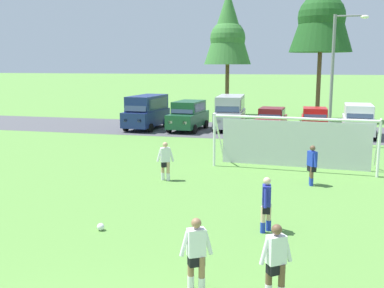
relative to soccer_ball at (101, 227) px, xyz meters
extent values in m
plane|color=#598C3D|center=(2.35, 8.69, -0.11)|extent=(400.00, 400.00, 0.00)
cube|color=#4C4C51|center=(2.35, 21.58, -0.11)|extent=(52.00, 8.40, 0.01)
sphere|color=white|center=(0.00, 0.00, 0.00)|extent=(0.22, 0.22, 0.22)
sphere|color=black|center=(0.00, 0.00, 0.00)|extent=(0.08, 0.08, 0.08)
sphere|color=red|center=(0.06, 0.00, 0.00)|extent=(0.07, 0.07, 0.07)
cylinder|color=white|center=(8.84, 8.88, 1.11)|extent=(0.12, 0.12, 2.44)
cylinder|color=white|center=(1.53, 9.33, 1.11)|extent=(0.12, 0.12, 2.44)
cylinder|color=white|center=(5.18, 9.11, 2.33)|extent=(7.31, 0.57, 0.12)
cylinder|color=white|center=(8.89, 9.78, 1.23)|extent=(0.20, 1.95, 2.46)
cylinder|color=white|center=(1.59, 10.23, 1.23)|extent=(0.20, 1.95, 2.46)
cube|color=silver|center=(5.25, 10.11, 0.99)|extent=(6.94, 0.47, 2.20)
cylinder|color=brown|center=(6.06, 6.69, 0.29)|extent=(0.14, 0.14, 0.80)
cylinder|color=brown|center=(6.04, 6.92, 0.29)|extent=(0.14, 0.14, 0.80)
cylinder|color=#1E38B7|center=(6.06, 6.69, 0.05)|extent=(0.15, 0.15, 0.32)
cylinder|color=#1E38B7|center=(6.04, 6.92, 0.05)|extent=(0.15, 0.15, 0.32)
cube|color=black|center=(6.05, 6.80, 0.61)|extent=(0.37, 0.40, 0.28)
cube|color=#1E38B7|center=(6.05, 6.80, 0.99)|extent=(0.41, 0.45, 0.60)
sphere|color=brown|center=(6.05, 6.80, 1.42)|extent=(0.22, 0.22, 0.22)
cylinder|color=#1E38B7|center=(6.16, 6.58, 0.97)|extent=(0.20, 0.24, 0.55)
cylinder|color=#1E38B7|center=(5.94, 7.03, 0.97)|extent=(0.20, 0.24, 0.55)
cylinder|color=beige|center=(4.66, 0.99, 0.29)|extent=(0.14, 0.14, 0.80)
cylinder|color=beige|center=(4.80, 1.20, 0.29)|extent=(0.14, 0.14, 0.80)
cylinder|color=#1E38B7|center=(4.66, 0.99, 0.05)|extent=(0.15, 0.15, 0.32)
cylinder|color=#1E38B7|center=(4.80, 1.20, 0.05)|extent=(0.15, 0.15, 0.32)
cube|color=black|center=(4.73, 1.10, 0.61)|extent=(0.26, 0.36, 0.28)
cube|color=#232D99|center=(4.73, 1.10, 0.99)|extent=(0.28, 0.41, 0.60)
sphere|color=beige|center=(4.73, 1.10, 1.42)|extent=(0.22, 0.22, 0.22)
cylinder|color=#232D99|center=(4.72, 0.84, 0.97)|extent=(0.12, 0.24, 0.55)
cylinder|color=#232D99|center=(4.74, 1.35, 0.97)|extent=(0.12, 0.24, 0.55)
cylinder|color=tan|center=(0.21, 6.09, 0.29)|extent=(0.14, 0.14, 0.80)
cylinder|color=tan|center=(-0.04, 6.14, 0.29)|extent=(0.14, 0.14, 0.80)
cylinder|color=white|center=(0.21, 6.09, 0.05)|extent=(0.15, 0.15, 0.32)
cylinder|color=white|center=(-0.04, 6.14, 0.05)|extent=(0.15, 0.15, 0.32)
cube|color=black|center=(0.08, 6.12, 0.61)|extent=(0.40, 0.35, 0.28)
cube|color=white|center=(0.08, 6.12, 0.99)|extent=(0.45, 0.39, 0.60)
sphere|color=tan|center=(0.08, 6.12, 1.42)|extent=(0.22, 0.22, 0.22)
cylinder|color=white|center=(0.32, 6.20, 0.97)|extent=(0.24, 0.19, 0.55)
cylinder|color=white|center=(-0.16, 6.04, 0.97)|extent=(0.24, 0.19, 0.55)
cylinder|color=#936B4C|center=(3.46, -2.82, 0.29)|extent=(0.14, 0.14, 0.80)
cylinder|color=#936B4C|center=(3.71, -2.85, 0.29)|extent=(0.14, 0.14, 0.80)
cylinder|color=white|center=(3.46, -2.82, 0.05)|extent=(0.15, 0.15, 0.32)
cylinder|color=white|center=(3.71, -2.85, 0.05)|extent=(0.15, 0.15, 0.32)
cube|color=black|center=(3.59, -2.84, 0.61)|extent=(0.40, 0.36, 0.28)
cube|color=white|center=(3.59, -2.84, 0.99)|extent=(0.45, 0.40, 0.60)
sphere|color=#936B4C|center=(3.59, -2.84, 1.42)|extent=(0.22, 0.22, 0.22)
cylinder|color=white|center=(3.35, -2.93, 0.97)|extent=(0.24, 0.19, 0.55)
cylinder|color=white|center=(3.82, -2.74, 0.97)|extent=(0.24, 0.19, 0.55)
cylinder|color=brown|center=(5.13, -2.80, 0.29)|extent=(0.14, 0.14, 0.80)
cylinder|color=brown|center=(5.40, -2.82, 0.29)|extent=(0.14, 0.14, 0.80)
cube|color=black|center=(5.27, -2.81, 0.61)|extent=(0.40, 0.38, 0.28)
cube|color=white|center=(5.27, -2.81, 0.99)|extent=(0.45, 0.42, 0.60)
sphere|color=brown|center=(5.27, -2.81, 1.42)|extent=(0.22, 0.22, 0.22)
cylinder|color=white|center=(5.04, -2.92, 0.97)|extent=(0.24, 0.21, 0.55)
cylinder|color=white|center=(5.49, -2.69, 0.97)|extent=(0.24, 0.21, 0.55)
cube|color=navy|center=(-5.94, 20.54, 0.76)|extent=(2.31, 4.93, 1.10)
cube|color=navy|center=(-5.93, 20.74, 1.86)|extent=(2.10, 4.22, 1.10)
cube|color=#28384C|center=(-6.07, 18.77, 1.84)|extent=(1.70, 0.58, 0.91)
cube|color=#28384C|center=(-5.02, 20.67, 1.86)|extent=(0.30, 3.48, 0.77)
cube|color=white|center=(-5.58, 18.14, 0.81)|extent=(0.29, 0.10, 0.20)
cube|color=white|center=(-6.65, 18.22, 0.81)|extent=(0.29, 0.10, 0.20)
cube|color=#B21414|center=(-5.23, 22.85, 0.81)|extent=(0.29, 0.10, 0.20)
cube|color=#B21414|center=(-6.30, 22.93, 0.81)|extent=(0.29, 0.10, 0.20)
cylinder|color=black|center=(-5.07, 18.98, 0.21)|extent=(0.29, 0.66, 0.64)
cylinder|color=black|center=(-7.03, 19.13, 0.21)|extent=(0.29, 0.66, 0.64)
cylinder|color=black|center=(-4.85, 21.95, 0.21)|extent=(0.29, 0.66, 0.64)
cylinder|color=black|center=(-6.81, 22.09, 0.21)|extent=(0.29, 0.66, 0.64)
cube|color=#194C2D|center=(-2.71, 20.60, 0.71)|extent=(2.21, 4.72, 1.00)
cube|color=#194C2D|center=(-2.70, 20.80, 1.63)|extent=(1.95, 3.11, 0.84)
cube|color=#28384C|center=(-2.80, 19.38, 1.61)|extent=(1.64, 0.49, 0.71)
cube|color=#28384C|center=(-1.82, 20.74, 1.63)|extent=(0.22, 2.55, 0.59)
cube|color=white|center=(-2.35, 18.31, 0.76)|extent=(0.28, 0.10, 0.20)
cube|color=white|center=(-3.39, 18.38, 0.76)|extent=(0.28, 0.10, 0.20)
cube|color=#B21414|center=(-2.04, 22.82, 0.76)|extent=(0.28, 0.10, 0.20)
cube|color=#B21414|center=(-3.08, 22.89, 0.76)|extent=(0.28, 0.10, 0.20)
cylinder|color=black|center=(-1.86, 19.11, 0.21)|extent=(0.28, 0.66, 0.64)
cylinder|color=black|center=(-3.76, 19.24, 0.21)|extent=(0.28, 0.66, 0.64)
cylinder|color=black|center=(-1.67, 21.96, 0.21)|extent=(0.28, 0.66, 0.64)
cylinder|color=black|center=(-3.56, 22.09, 0.21)|extent=(0.28, 0.66, 0.64)
cube|color=#B2B2BC|center=(0.21, 21.78, 0.76)|extent=(2.25, 4.91, 1.10)
cube|color=#B2B2BC|center=(0.20, 21.98, 1.86)|extent=(2.05, 4.20, 1.10)
cube|color=#28384C|center=(0.32, 20.02, 1.84)|extent=(1.69, 0.56, 0.91)
cube|color=#28384C|center=(1.11, 22.04, 1.86)|extent=(0.26, 3.48, 0.77)
cube|color=white|center=(0.90, 19.46, 0.81)|extent=(0.28, 0.10, 0.20)
cube|color=white|center=(-0.18, 19.39, 0.81)|extent=(0.28, 0.10, 0.20)
cube|color=#B21414|center=(0.61, 24.17, 0.81)|extent=(0.28, 0.10, 0.20)
cube|color=#B21414|center=(-0.47, 24.11, 0.81)|extent=(0.28, 0.10, 0.20)
cylinder|color=black|center=(1.28, 20.36, 0.21)|extent=(0.28, 0.65, 0.64)
cylinder|color=black|center=(-0.67, 20.24, 0.21)|extent=(0.28, 0.65, 0.64)
cylinder|color=black|center=(1.10, 23.33, 0.21)|extent=(0.28, 0.65, 0.64)
cylinder|color=black|center=(-0.86, 23.21, 0.21)|extent=(0.28, 0.65, 0.64)
cube|color=maroon|center=(3.29, 21.50, 0.59)|extent=(2.08, 4.31, 0.76)
cube|color=maroon|center=(3.30, 21.65, 1.29)|extent=(1.79, 2.21, 0.64)
cube|color=#28384C|center=(3.24, 20.68, 1.27)|extent=(1.55, 0.42, 0.55)
cube|color=#28384C|center=(4.14, 21.59, 1.29)|extent=(0.16, 1.78, 0.45)
cube|color=white|center=(3.64, 19.41, 0.64)|extent=(0.28, 0.10, 0.20)
cube|color=white|center=(2.66, 19.48, 0.64)|extent=(0.28, 0.10, 0.20)
cube|color=#B21414|center=(3.93, 23.52, 0.64)|extent=(0.28, 0.10, 0.20)
cube|color=#B21414|center=(2.94, 23.59, 0.64)|extent=(0.28, 0.10, 0.20)
cylinder|color=black|center=(4.10, 20.14, 0.21)|extent=(0.28, 0.65, 0.64)
cylinder|color=black|center=(2.30, 20.26, 0.21)|extent=(0.28, 0.65, 0.64)
cylinder|color=black|center=(4.28, 22.73, 0.21)|extent=(0.28, 0.65, 0.64)
cylinder|color=black|center=(2.48, 22.86, 0.21)|extent=(0.28, 0.65, 0.64)
cube|color=red|center=(6.34, 22.29, 0.59)|extent=(1.90, 4.24, 0.76)
cube|color=red|center=(6.33, 22.44, 1.29)|extent=(1.70, 2.14, 0.64)
cube|color=#28384C|center=(6.35, 21.47, 1.27)|extent=(1.54, 0.35, 0.55)
cube|color=#28384C|center=(7.17, 22.46, 1.29)|extent=(0.08, 1.79, 0.45)
cube|color=white|center=(6.88, 20.24, 0.64)|extent=(0.28, 0.09, 0.20)
cube|color=white|center=(5.89, 20.22, 0.64)|extent=(0.28, 0.09, 0.20)
cube|color=#B21414|center=(6.78, 24.36, 0.64)|extent=(0.28, 0.09, 0.20)
cube|color=#B21414|center=(5.79, 24.34, 0.64)|extent=(0.28, 0.09, 0.20)
cylinder|color=black|center=(7.27, 21.01, 0.21)|extent=(0.25, 0.65, 0.64)
cylinder|color=black|center=(5.47, 20.97, 0.21)|extent=(0.25, 0.65, 0.64)
cylinder|color=black|center=(7.21, 23.61, 0.21)|extent=(0.25, 0.65, 0.64)
cylinder|color=black|center=(5.41, 23.57, 0.21)|extent=(0.25, 0.65, 0.64)
cube|color=silver|center=(9.15, 20.65, 0.71)|extent=(2.06, 4.66, 1.00)
cube|color=silver|center=(9.16, 20.85, 1.63)|extent=(1.85, 3.06, 0.84)
cube|color=#28384C|center=(9.11, 19.43, 1.61)|extent=(1.63, 0.44, 0.71)
cube|color=#28384C|center=(10.04, 20.81, 1.63)|extent=(0.13, 2.55, 0.59)
cube|color=white|center=(9.59, 18.37, 0.76)|extent=(0.28, 0.09, 0.20)
cube|color=white|center=(8.55, 18.41, 0.76)|extent=(0.28, 0.09, 0.20)
cube|color=#B21414|center=(9.75, 22.89, 0.76)|extent=(0.28, 0.09, 0.20)
cube|color=#B21414|center=(8.71, 22.92, 0.76)|extent=(0.28, 0.09, 0.20)
cylinder|color=black|center=(10.05, 19.19, 0.21)|extent=(0.26, 0.65, 0.64)
cylinder|color=black|center=(8.15, 19.25, 0.21)|extent=(0.26, 0.65, 0.64)
cylinder|color=black|center=(10.15, 22.04, 0.21)|extent=(0.26, 0.65, 0.64)
cylinder|color=black|center=(8.25, 22.10, 0.21)|extent=(0.26, 0.65, 0.64)
cylinder|color=brown|center=(-1.57, 30.74, 2.30)|extent=(0.36, 0.36, 4.81)
cone|color=#387533|center=(-1.57, 30.74, 8.07)|extent=(4.33, 4.33, 6.74)
sphere|color=#387533|center=(-1.57, 30.74, 7.06)|extent=(3.25, 3.25, 3.25)
cylinder|color=brown|center=(6.64, 29.13, 2.81)|extent=(0.36, 0.36, 5.84)
cone|color=#1E511E|center=(6.64, 29.13, 9.81)|extent=(5.25, 5.25, 8.17)
sphere|color=#1E511E|center=(6.64, 29.13, 8.59)|extent=(3.94, 3.94, 3.94)
cylinder|color=slate|center=(7.11, 16.37, 3.71)|extent=(0.18, 0.18, 7.65)
cylinder|color=slate|center=(7.11, 16.37, 0.04)|extent=(0.32, 0.32, 0.30)
cylinder|color=slate|center=(7.91, 16.37, 7.44)|extent=(1.60, 0.10, 0.10)
ellipsoid|color=white|center=(8.71, 16.37, 7.36)|extent=(0.48, 0.28, 0.20)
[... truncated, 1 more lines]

